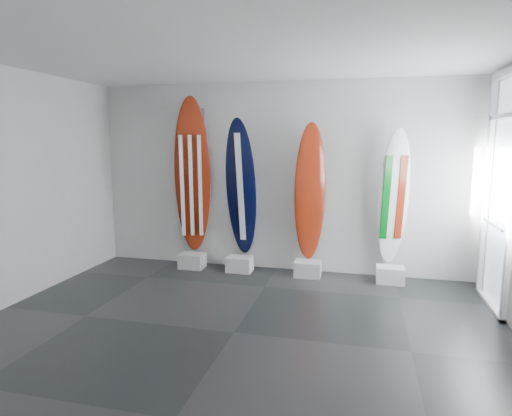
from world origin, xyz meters
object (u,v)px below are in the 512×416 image
(surfboard_navy, at_px, (241,188))
(surfboard_swiss, at_px, (310,193))
(surfboard_usa, at_px, (193,177))
(surfboard_italy, at_px, (393,198))

(surfboard_navy, distance_m, surfboard_swiss, 1.10)
(surfboard_usa, relative_size, surfboard_swiss, 1.20)
(surfboard_usa, distance_m, surfboard_italy, 3.15)
(surfboard_swiss, relative_size, surfboard_italy, 1.04)
(surfboard_navy, xyz_separation_m, surfboard_italy, (2.32, 0.00, -0.08))
(surfboard_navy, bearing_deg, surfboard_italy, 4.62)
(surfboard_usa, height_order, surfboard_navy, surfboard_usa)
(surfboard_navy, height_order, surfboard_swiss, surfboard_navy)
(surfboard_navy, bearing_deg, surfboard_swiss, 4.62)
(surfboard_navy, height_order, surfboard_italy, surfboard_navy)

